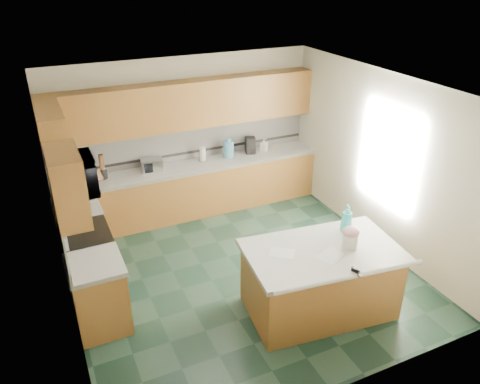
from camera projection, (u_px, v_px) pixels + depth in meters
floor at (241, 272)px, 6.81m from camera, size 4.60×4.60×0.00m
ceiling at (241, 89)px, 5.60m from camera, size 4.60×4.60×0.00m
wall_back at (184, 135)px, 8.09m from camera, size 4.60×0.04×2.70m
wall_front at (346, 290)px, 4.32m from camera, size 4.60×0.04×2.70m
wall_left at (57, 227)px, 5.33m from camera, size 0.04×4.60×2.70m
wall_right at (380, 161)px, 7.07m from camera, size 0.04×4.60×2.70m
back_base_cab at (193, 190)px, 8.24m from camera, size 4.60×0.60×0.86m
back_countertop at (192, 166)px, 8.03m from camera, size 4.60×0.64×0.06m
back_upper_cab at (186, 105)px, 7.67m from camera, size 4.60×0.33×0.78m
back_backsplash at (185, 142)px, 8.11m from camera, size 4.60×0.02×0.63m
back_accent_band at (186, 153)px, 8.19m from camera, size 4.60×0.01×0.05m
left_base_cab_rear at (82, 235)px, 6.91m from camera, size 0.60×0.82×0.86m
left_counter_rear at (77, 208)px, 6.71m from camera, size 0.64×0.82×0.06m
left_base_cab_front at (100, 296)px, 5.67m from camera, size 0.60×0.72×0.86m
left_counter_front at (95, 265)px, 5.47m from camera, size 0.64×0.72×0.06m
left_backsplash at (57, 214)px, 5.84m from camera, size 0.02×2.30×0.63m
left_accent_band at (60, 227)px, 5.93m from camera, size 0.01×2.30×0.05m
left_upper_cab_rear at (53, 137)px, 6.29m from camera, size 0.33×1.09×0.78m
left_upper_cab_front at (68, 186)px, 4.94m from camera, size 0.33×0.72×0.78m
range_body at (90, 263)px, 6.27m from camera, size 0.60×0.76×0.88m
range_oven_door at (112, 260)px, 6.40m from camera, size 0.02×0.68×0.55m
range_cooktop at (85, 234)px, 6.06m from camera, size 0.62×0.78×0.04m
range_handle at (111, 236)px, 6.24m from camera, size 0.02×0.66×0.02m
range_backguard at (62, 230)px, 5.91m from camera, size 0.06×0.76×0.18m
microwave at (75, 175)px, 5.69m from camera, size 0.50×0.73×0.41m
island_base at (320, 282)px, 5.92m from camera, size 1.89×1.22×0.86m
island_top at (323, 251)px, 5.71m from camera, size 2.00×1.33×0.06m
island_bullnose at (351, 277)px, 5.26m from camera, size 1.88×0.28×0.06m
treat_jar at (350, 241)px, 5.70m from camera, size 0.20×0.20×0.19m
treat_jar_lid at (351, 232)px, 5.64m from camera, size 0.20×0.20×0.13m
treat_jar_knob at (351, 229)px, 5.62m from camera, size 0.07×0.02×0.02m
treat_jar_knob_end_l at (349, 229)px, 5.61m from camera, size 0.04×0.04×0.04m
treat_jar_knob_end_r at (354, 228)px, 5.63m from camera, size 0.04×0.04×0.04m
soap_bottle_island at (347, 219)px, 5.99m from camera, size 0.19×0.19×0.38m
paper_sheet_a at (330, 256)px, 5.57m from camera, size 0.38×0.34×0.00m
paper_sheet_b at (282, 253)px, 5.63m from camera, size 0.36×0.35×0.00m
clamp_body at (355, 271)px, 5.28m from camera, size 0.06×0.10×0.09m
clamp_handle at (358, 276)px, 5.24m from camera, size 0.02×0.07×0.02m
knife_block at (98, 175)px, 7.43m from camera, size 0.14×0.17×0.21m
utensil_crock at (103, 174)px, 7.50m from camera, size 0.13×0.13×0.17m
utensil_bundle at (101, 162)px, 7.40m from camera, size 0.08×0.08×0.24m
toaster_oven at (152, 165)px, 7.76m from camera, size 0.38×0.28×0.20m
toaster_oven_door at (154, 167)px, 7.67m from camera, size 0.31×0.01×0.16m
paper_towel at (203, 154)px, 8.14m from camera, size 0.11×0.11×0.24m
paper_towel_base at (203, 160)px, 8.19m from camera, size 0.16×0.16×0.01m
water_jug at (229, 149)px, 8.27m from camera, size 0.19×0.19×0.31m
water_jug_neck at (228, 140)px, 8.19m from camera, size 0.09×0.09×0.04m
coffee_maker at (250, 145)px, 8.45m from camera, size 0.22×0.23×0.29m
coffee_carafe at (251, 150)px, 8.46m from camera, size 0.12×0.12×0.12m
soap_bottle_back at (264, 145)px, 8.53m from camera, size 0.16×0.16×0.25m
soap_back_cap at (264, 137)px, 8.47m from camera, size 0.02×0.02×0.03m
window_light_proxy at (388, 157)px, 6.83m from camera, size 0.02×1.40×1.10m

